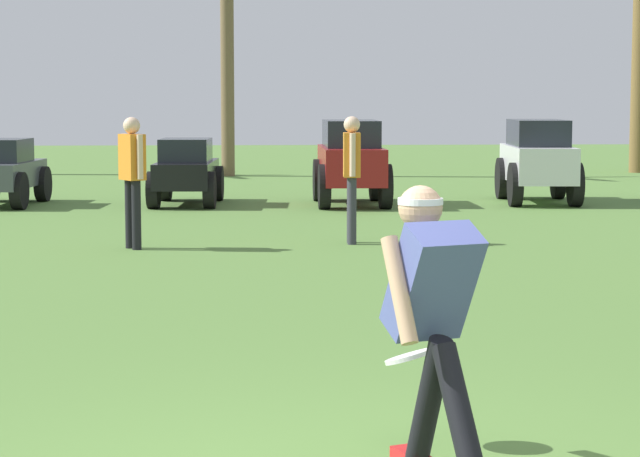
# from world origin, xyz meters

# --- Properties ---
(frisbee_thrower) EXTENTS (0.50, 1.14, 1.40)m
(frisbee_thrower) POSITION_xyz_m (0.54, 0.37, 0.79)
(frisbee_thrower) COLOR black
(frisbee_thrower) RESTS_ON ground_plane
(frisbee_in_flight) EXTENTS (0.35, 0.36, 0.10)m
(frisbee_in_flight) POSITION_xyz_m (0.52, 1.00, 0.47)
(frisbee_in_flight) COLOR white
(teammate_near_sideline) EXTENTS (0.35, 0.46, 1.56)m
(teammate_near_sideline) POSITION_xyz_m (-1.70, 9.47, 0.94)
(teammate_near_sideline) COLOR black
(teammate_near_sideline) RESTS_ON ground_plane
(teammate_midfield) EXTENTS (0.21, 0.49, 1.56)m
(teammate_midfield) POSITION_xyz_m (0.93, 9.87, 0.94)
(teammate_midfield) COLOR #33333D
(teammate_midfield) RESTS_ON ground_plane
(parked_car_slot_c) EXTENTS (1.25, 2.26, 1.10)m
(parked_car_slot_c) POSITION_xyz_m (-4.38, 15.47, 0.56)
(parked_car_slot_c) COLOR #474C51
(parked_car_slot_c) RESTS_ON ground_plane
(parked_car_slot_d) EXTENTS (1.20, 2.25, 1.10)m
(parked_car_slot_d) POSITION_xyz_m (-1.38, 15.45, 0.56)
(parked_car_slot_d) COLOR black
(parked_car_slot_d) RESTS_ON ground_plane
(parked_car_slot_e) EXTENTS (1.17, 2.35, 1.40)m
(parked_car_slot_e) POSITION_xyz_m (1.35, 15.29, 0.74)
(parked_car_slot_e) COLOR maroon
(parked_car_slot_e) RESTS_ON ground_plane
(parked_car_slot_f) EXTENTS (1.30, 2.41, 1.40)m
(parked_car_slot_f) POSITION_xyz_m (4.54, 15.56, 0.74)
(parked_car_slot_f) COLOR silver
(parked_car_slot_f) RESTS_ON ground_plane
(palm_tree_right_of_centre) EXTENTS (3.39, 3.26, 5.23)m
(palm_tree_right_of_centre) POSITION_xyz_m (8.76, 23.54, 3.11)
(palm_tree_right_of_centre) COLOR brown
(palm_tree_right_of_centre) RESTS_ON ground_plane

